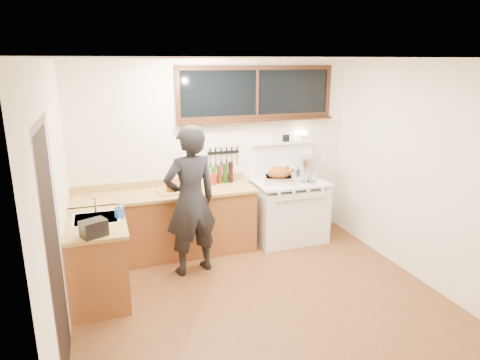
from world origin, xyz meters
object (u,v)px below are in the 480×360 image
object	(u,v)px
vintage_stove	(289,209)
man	(191,201)
cutting_board	(175,188)
roast_turkey	(279,176)

from	to	relation	value
vintage_stove	man	distance (m)	1.73
cutting_board	roast_turkey	size ratio (longest dim) A/B	1.00
vintage_stove	cutting_board	distance (m)	1.74
vintage_stove	man	bearing A→B (deg)	-161.07
roast_turkey	vintage_stove	bearing A→B (deg)	10.16
man	roast_turkey	bearing A→B (deg)	20.07
man	roast_turkey	distance (m)	1.48
cutting_board	roast_turkey	distance (m)	1.49
cutting_board	roast_turkey	world-z (taller)	roast_turkey
cutting_board	roast_turkey	xyz separation A→B (m)	(1.48, -0.05, 0.05)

